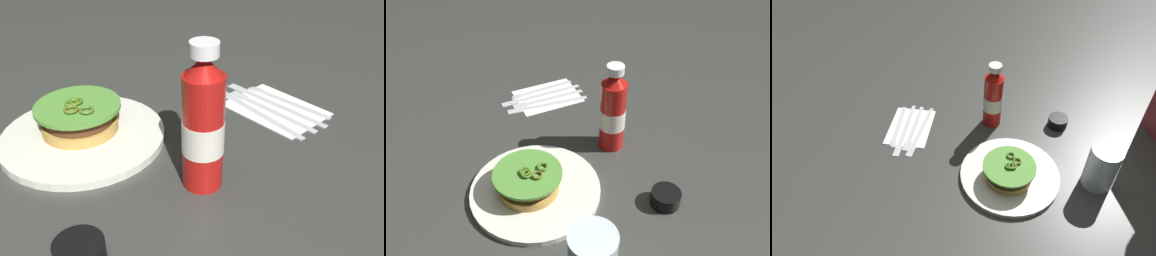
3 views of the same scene
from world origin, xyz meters
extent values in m
plane|color=#363734|center=(0.00, 0.00, 0.00)|extent=(3.00, 3.00, 0.00)
cylinder|color=silver|center=(0.10, -0.01, 0.01)|extent=(0.26, 0.26, 0.01)
cylinder|color=gold|center=(0.11, -0.02, 0.02)|extent=(0.12, 0.12, 0.02)
cylinder|color=#512D19|center=(0.11, -0.02, 0.04)|extent=(0.11, 0.11, 0.02)
cylinder|color=red|center=(0.11, -0.02, 0.05)|extent=(0.10, 0.10, 0.01)
cylinder|color=#549338|center=(0.11, -0.02, 0.06)|extent=(0.14, 0.14, 0.01)
torus|color=#4B7725|center=(0.11, -0.02, 0.06)|extent=(0.02, 0.02, 0.01)
torus|color=#476915|center=(0.11, -0.02, 0.06)|extent=(0.02, 0.02, 0.01)
torus|color=#57631B|center=(0.10, 0.00, 0.06)|extent=(0.02, 0.02, 0.01)
torus|color=#4E6F25|center=(0.08, -0.01, 0.06)|extent=(0.02, 0.02, 0.01)
cylinder|color=#B31511|center=(-0.12, -0.01, 0.08)|extent=(0.06, 0.06, 0.17)
cone|color=#B31511|center=(-0.12, -0.01, 0.18)|extent=(0.05, 0.05, 0.03)
cylinder|color=white|center=(-0.12, -0.01, 0.20)|extent=(0.04, 0.04, 0.02)
cylinder|color=white|center=(-0.12, -0.01, 0.08)|extent=(0.06, 0.06, 0.05)
cylinder|color=silver|center=(0.15, 0.20, 0.06)|extent=(0.08, 0.08, 0.12)
cylinder|color=black|center=(-0.07, 0.18, 0.02)|extent=(0.06, 0.06, 0.03)
cube|color=white|center=(-0.14, -0.26, 0.00)|extent=(0.19, 0.17, 0.00)
cube|color=silver|center=(-0.15, -0.30, 0.00)|extent=(0.17, 0.06, 0.00)
ellipsoid|color=silver|center=(-0.08, -0.32, 0.00)|extent=(0.04, 0.03, 0.00)
cube|color=silver|center=(-0.15, -0.28, 0.00)|extent=(0.19, 0.07, 0.00)
cube|color=silver|center=(-0.07, -0.30, 0.00)|extent=(0.08, 0.04, 0.00)
cube|color=silver|center=(-0.14, -0.25, 0.00)|extent=(0.19, 0.07, 0.00)
cube|color=silver|center=(-0.06, -0.28, 0.00)|extent=(0.04, 0.03, 0.00)
cube|color=silver|center=(-0.13, -0.23, 0.00)|extent=(0.18, 0.09, 0.00)
cube|color=silver|center=(-0.06, -0.26, 0.00)|extent=(0.08, 0.05, 0.00)
camera|label=1|loc=(-0.35, 0.41, 0.39)|focal=40.48mm
camera|label=2|loc=(0.42, 0.45, 0.62)|focal=38.04mm
camera|label=3|loc=(0.67, -0.24, 0.75)|focal=33.37mm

